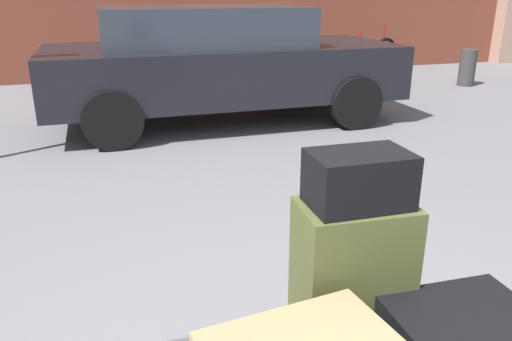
{
  "coord_description": "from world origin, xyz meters",
  "views": [
    {
      "loc": [
        -0.76,
        -1.26,
        1.62
      ],
      "look_at": [
        0.0,
        1.2,
        0.69
      ],
      "focal_mm": 35.45,
      "sensor_mm": 36.0,
      "label": 1
    }
  ],
  "objects": [
    {
      "name": "bollard_kerb_far",
      "position": [
        5.42,
        6.17,
        0.31
      ],
      "size": [
        0.28,
        0.28,
        0.63
      ],
      "primitive_type": "cylinder",
      "color": "#383838",
      "rests_on": "ground_plane"
    },
    {
      "name": "bicycle_leaning",
      "position": [
        4.14,
        7.47,
        0.37
      ],
      "size": [
        1.69,
        0.6,
        0.96
      ],
      "color": "black",
      "rests_on": "ground_plane"
    },
    {
      "name": "duffel_bag_black_topmost_pile",
      "position": [
        0.06,
        0.19,
        1.0
      ],
      "size": [
        0.35,
        0.23,
        0.19
      ],
      "primitive_type": "cube",
      "rotation": [
        0.0,
        0.0,
        -0.02
      ],
      "color": "black",
      "rests_on": "suitcase_olive_rear_right"
    },
    {
      "name": "parked_car",
      "position": [
        0.68,
        4.99,
        0.76
      ],
      "size": [
        4.31,
        1.94,
        1.42
      ],
      "color": "black",
      "rests_on": "ground_plane"
    },
    {
      "name": "bollard_kerb_mid",
      "position": [
        3.79,
        6.17,
        0.31
      ],
      "size": [
        0.28,
        0.28,
        0.63
      ],
      "primitive_type": "cylinder",
      "color": "#383838",
      "rests_on": "ground_plane"
    },
    {
      "name": "suitcase_olive_rear_right",
      "position": [
        0.06,
        0.19,
        0.62
      ],
      "size": [
        0.42,
        0.29,
        0.56
      ],
      "primitive_type": "cube",
      "rotation": [
        0.0,
        0.0,
        -0.06
      ],
      "color": "#4C5128",
      "rests_on": "luggage_cart"
    },
    {
      "name": "bollard_kerb_near",
      "position": [
        2.26,
        6.17,
        0.31
      ],
      "size": [
        0.28,
        0.28,
        0.63
      ],
      "primitive_type": "cylinder",
      "color": "#383838",
      "rests_on": "ground_plane"
    }
  ]
}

